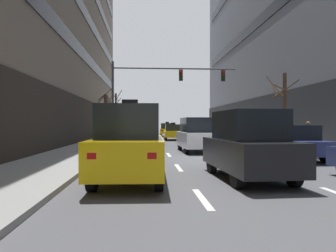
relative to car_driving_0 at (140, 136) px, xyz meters
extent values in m
plane|color=#515156|center=(3.25, -7.64, -0.79)|extent=(120.00, 120.00, 0.00)
cube|color=gray|center=(-3.43, -7.64, -0.72)|extent=(3.41, 80.00, 0.14)
cube|color=silver|center=(1.59, -15.64, -0.78)|extent=(0.16, 2.00, 0.01)
cube|color=silver|center=(1.59, -10.64, -0.78)|extent=(0.16, 2.00, 0.01)
cube|color=silver|center=(1.59, -5.64, -0.78)|extent=(0.16, 2.00, 0.01)
cube|color=silver|center=(1.59, -0.64, -0.78)|extent=(0.16, 2.00, 0.01)
cube|color=silver|center=(1.59, 4.36, -0.78)|extent=(0.16, 2.00, 0.01)
cube|color=silver|center=(1.59, 9.36, -0.78)|extent=(0.16, 2.00, 0.01)
cube|color=silver|center=(1.59, 14.36, -0.78)|extent=(0.16, 2.00, 0.01)
cube|color=silver|center=(1.59, 19.36, -0.78)|extent=(0.16, 2.00, 0.01)
cube|color=silver|center=(1.59, 24.36, -0.78)|extent=(0.16, 2.00, 0.01)
cube|color=silver|center=(4.91, -10.64, -0.78)|extent=(0.16, 2.00, 0.01)
cube|color=silver|center=(4.91, -5.64, -0.78)|extent=(0.16, 2.00, 0.01)
cube|color=silver|center=(4.91, -0.64, -0.78)|extent=(0.16, 2.00, 0.01)
cube|color=silver|center=(4.91, 4.36, -0.78)|extent=(0.16, 2.00, 0.01)
cube|color=silver|center=(4.91, 9.36, -0.78)|extent=(0.16, 2.00, 0.01)
cube|color=silver|center=(4.91, 14.36, -0.78)|extent=(0.16, 2.00, 0.01)
cube|color=silver|center=(4.91, 19.36, -0.78)|extent=(0.16, 2.00, 0.01)
cube|color=silver|center=(4.91, 24.36, -0.78)|extent=(0.16, 2.00, 0.01)
cylinder|color=black|center=(-0.74, 1.38, -0.47)|extent=(0.23, 0.65, 0.64)
cylinder|color=black|center=(0.81, 1.34, -0.47)|extent=(0.23, 0.65, 0.64)
cylinder|color=black|center=(-0.81, -1.24, -0.47)|extent=(0.23, 0.65, 0.64)
cylinder|color=black|center=(0.75, -1.28, -0.47)|extent=(0.23, 0.65, 0.64)
cube|color=navy|center=(0.00, 0.05, -0.16)|extent=(1.89, 4.31, 0.62)
cube|color=black|center=(0.00, -0.14, 0.48)|extent=(1.60, 1.88, 0.66)
cube|color=white|center=(-0.57, 2.16, -0.05)|extent=(0.20, 0.08, 0.14)
cube|color=red|center=(-0.67, -2.03, -0.05)|extent=(0.20, 0.08, 0.14)
cube|color=white|center=(0.68, 2.13, -0.05)|extent=(0.20, 0.08, 0.14)
cube|color=red|center=(0.58, -2.06, -0.05)|extent=(0.20, 0.08, 0.14)
cylinder|color=black|center=(-0.87, -11.96, -0.45)|extent=(0.25, 0.68, 0.67)
cylinder|color=black|center=(0.76, -12.01, -0.45)|extent=(0.25, 0.68, 0.67)
cylinder|color=black|center=(-0.96, -14.71, -0.45)|extent=(0.25, 0.68, 0.67)
cylinder|color=black|center=(0.67, -14.76, -0.45)|extent=(0.25, 0.68, 0.67)
cube|color=yellow|center=(-0.10, -13.36, 0.01)|extent=(2.01, 4.54, 0.92)
cube|color=black|center=(-0.10, -13.36, 0.92)|extent=(1.71, 2.70, 0.92)
cube|color=white|center=(-0.69, -11.14, 0.17)|extent=(0.21, 0.09, 0.14)
cube|color=red|center=(-0.83, -15.54, 0.17)|extent=(0.21, 0.09, 0.14)
cube|color=white|center=(0.62, -11.18, 0.17)|extent=(0.21, 0.09, 0.14)
cube|color=red|center=(0.48, -15.58, 0.17)|extent=(0.21, 0.09, 0.14)
cube|color=black|center=(-0.10, -13.36, 1.47)|extent=(0.45, 0.22, 0.18)
cylinder|color=black|center=(2.47, 11.24, -0.47)|extent=(0.23, 0.65, 0.64)
cylinder|color=black|center=(4.03, 11.19, -0.47)|extent=(0.23, 0.65, 0.64)
cylinder|color=black|center=(2.39, 8.61, -0.47)|extent=(0.23, 0.65, 0.64)
cylinder|color=black|center=(3.95, 8.56, -0.47)|extent=(0.23, 0.65, 0.64)
cube|color=yellow|center=(3.21, 9.90, -0.16)|extent=(1.91, 4.33, 0.62)
cube|color=black|center=(3.20, 9.70, 0.49)|extent=(1.61, 1.89, 0.66)
cube|color=white|center=(2.64, 12.02, -0.05)|extent=(0.20, 0.08, 0.14)
cube|color=red|center=(2.52, 7.81, -0.05)|extent=(0.20, 0.08, 0.14)
cube|color=white|center=(3.90, 11.98, -0.05)|extent=(0.20, 0.08, 0.14)
cube|color=red|center=(3.78, 7.78, -0.05)|extent=(0.20, 0.08, 0.14)
cube|color=black|center=(3.20, 9.70, 0.91)|extent=(0.43, 0.21, 0.18)
cylinder|color=black|center=(2.54, 21.69, -0.44)|extent=(0.26, 0.71, 0.70)
cylinder|color=black|center=(4.23, 21.61, -0.44)|extent=(0.26, 0.71, 0.70)
cylinder|color=black|center=(2.41, 18.84, -0.44)|extent=(0.26, 0.71, 0.70)
cylinder|color=black|center=(4.10, 18.77, -0.44)|extent=(0.26, 0.71, 0.70)
cube|color=yellow|center=(3.32, 20.23, -0.10)|extent=(2.15, 4.72, 0.67)
cube|color=black|center=(3.31, 20.02, 0.59)|extent=(1.78, 2.08, 0.72)
cube|color=white|center=(2.75, 22.54, 0.02)|extent=(0.21, 0.09, 0.15)
cube|color=red|center=(2.54, 17.98, 0.02)|extent=(0.21, 0.09, 0.15)
cube|color=white|center=(4.10, 22.47, 0.02)|extent=(0.21, 0.09, 0.15)
cube|color=red|center=(3.89, 17.92, 0.02)|extent=(0.21, 0.09, 0.15)
cube|color=black|center=(3.31, 20.02, 1.05)|extent=(0.47, 0.23, 0.19)
cylinder|color=black|center=(-0.75, 8.40, -0.46)|extent=(0.25, 0.67, 0.66)
cylinder|color=black|center=(0.84, 8.32, -0.46)|extent=(0.25, 0.67, 0.66)
cylinder|color=black|center=(-0.89, 5.72, -0.46)|extent=(0.25, 0.67, 0.66)
cylinder|color=black|center=(0.70, 5.64, -0.46)|extent=(0.25, 0.67, 0.66)
cube|color=black|center=(-0.02, 7.02, -0.14)|extent=(2.05, 4.46, 0.64)
cube|color=black|center=(-0.03, 6.82, 0.52)|extent=(1.68, 1.97, 0.68)
cube|color=white|center=(-0.56, 9.20, -0.03)|extent=(0.20, 0.09, 0.14)
cube|color=red|center=(-0.77, 4.91, -0.03)|extent=(0.20, 0.09, 0.14)
cube|color=white|center=(0.72, 9.14, -0.03)|extent=(0.20, 0.09, 0.14)
cube|color=red|center=(0.51, 4.84, -0.03)|extent=(0.20, 0.09, 0.14)
cylinder|color=black|center=(2.51, -2.78, -0.48)|extent=(0.23, 0.63, 0.62)
cylinder|color=black|center=(4.03, -2.73, -0.48)|extent=(0.23, 0.63, 0.62)
cylinder|color=black|center=(2.59, -5.33, -0.48)|extent=(0.23, 0.63, 0.62)
cylinder|color=black|center=(4.10, -5.28, -0.48)|extent=(0.23, 0.63, 0.62)
cube|color=white|center=(3.31, -4.03, -0.05)|extent=(1.87, 4.21, 0.85)
cube|color=black|center=(3.31, -4.03, 0.80)|extent=(1.59, 2.50, 0.85)
cube|color=white|center=(2.64, -2.01, 0.10)|extent=(0.19, 0.08, 0.13)
cube|color=red|center=(2.76, -6.09, 0.10)|extent=(0.19, 0.08, 0.13)
cube|color=white|center=(3.86, -1.97, 0.10)|extent=(0.19, 0.08, 0.13)
cube|color=red|center=(3.98, -6.05, 0.10)|extent=(0.19, 0.08, 0.13)
cylinder|color=black|center=(2.57, -12.00, -0.47)|extent=(0.24, 0.64, 0.64)
cylinder|color=black|center=(4.11, -11.94, -0.47)|extent=(0.24, 0.64, 0.64)
cylinder|color=black|center=(2.69, -14.60, -0.47)|extent=(0.24, 0.64, 0.64)
cylinder|color=black|center=(4.22, -14.53, -0.47)|extent=(0.24, 0.64, 0.64)
cube|color=black|center=(3.40, -13.27, -0.04)|extent=(1.95, 4.31, 0.87)
cube|color=black|center=(3.40, -13.27, 0.83)|extent=(1.65, 2.57, 0.87)
cube|color=white|center=(2.69, -11.22, 0.11)|extent=(0.20, 0.09, 0.13)
cube|color=red|center=(2.87, -15.37, 0.11)|extent=(0.20, 0.09, 0.13)
cube|color=white|center=(3.93, -11.17, 0.11)|extent=(0.20, 0.09, 0.13)
cube|color=red|center=(4.11, -15.32, 0.11)|extent=(0.20, 0.09, 0.13)
cube|color=white|center=(6.51, -12.60, -0.07)|extent=(0.19, 0.08, 0.13)
cylinder|color=black|center=(6.42, -7.02, -0.47)|extent=(0.22, 0.64, 0.64)
cylinder|color=black|center=(7.97, -7.03, -0.47)|extent=(0.22, 0.64, 0.64)
cylinder|color=black|center=(6.39, -9.62, -0.47)|extent=(0.22, 0.64, 0.64)
cylinder|color=black|center=(7.93, -9.64, -0.47)|extent=(0.22, 0.64, 0.64)
cube|color=navy|center=(7.18, -8.33, -0.16)|extent=(1.83, 4.26, 0.62)
cube|color=black|center=(7.18, -8.52, 0.47)|extent=(1.56, 1.85, 0.66)
cube|color=white|center=(6.58, -6.24, -0.05)|extent=(0.19, 0.08, 0.13)
cube|color=red|center=(6.53, -10.40, -0.05)|extent=(0.19, 0.08, 0.13)
cube|color=white|center=(7.82, -6.25, -0.05)|extent=(0.19, 0.08, 0.13)
cube|color=red|center=(7.77, -10.41, -0.05)|extent=(0.19, 0.08, 0.13)
cylinder|color=black|center=(6.39, -1.48, -0.46)|extent=(0.22, 0.65, 0.65)
cylinder|color=black|center=(7.97, -1.48, -0.46)|extent=(0.22, 0.65, 0.65)
cylinder|color=black|center=(6.39, -4.14, -0.46)|extent=(0.22, 0.65, 0.65)
cylinder|color=black|center=(7.97, -4.14, -0.46)|extent=(0.22, 0.65, 0.65)
cube|color=navy|center=(7.18, -2.81, -0.02)|extent=(1.81, 4.33, 0.89)
cube|color=black|center=(7.18, -2.81, 0.87)|extent=(1.58, 2.56, 0.89)
cube|color=white|center=(6.55, -0.68, 0.14)|extent=(0.20, 0.08, 0.14)
cube|color=red|center=(6.54, -4.94, 0.14)|extent=(0.20, 0.08, 0.14)
cube|color=white|center=(7.81, -0.68, 0.14)|extent=(0.20, 0.08, 0.14)
cube|color=red|center=(7.81, -4.94, 0.14)|extent=(0.20, 0.08, 0.14)
cylinder|color=black|center=(6.39, 6.24, -0.47)|extent=(0.22, 0.64, 0.64)
cylinder|color=black|center=(7.96, 6.25, -0.47)|extent=(0.22, 0.64, 0.64)
cylinder|color=black|center=(6.40, 3.61, -0.47)|extent=(0.22, 0.64, 0.64)
cylinder|color=black|center=(7.96, 3.61, -0.47)|extent=(0.22, 0.64, 0.64)
cube|color=maroon|center=(7.18, 4.93, -0.03)|extent=(1.81, 4.30, 0.88)
cube|color=black|center=(7.18, 4.93, 0.85)|extent=(1.57, 2.54, 0.88)
cube|color=white|center=(6.54, 7.03, 0.13)|extent=(0.20, 0.08, 0.14)
cube|color=red|center=(6.56, 2.82, 0.13)|extent=(0.20, 0.08, 0.14)
cube|color=white|center=(7.80, 7.04, 0.13)|extent=(0.20, 0.08, 0.14)
cube|color=red|center=(7.81, 2.82, 0.13)|extent=(0.20, 0.08, 0.14)
cylinder|color=#4C4C51|center=(-2.13, 2.04, 2.50)|extent=(0.18, 0.18, 6.29)
cylinder|color=#4C4C51|center=(2.64, 2.04, 5.16)|extent=(9.53, 0.12, 0.12)
cube|color=black|center=(3.11, 2.04, 4.64)|extent=(0.28, 0.24, 0.84)
sphere|color=red|center=(3.11, 1.90, 4.90)|extent=(0.17, 0.17, 0.17)
sphere|color=#523505|center=(3.11, 1.90, 4.64)|extent=(0.17, 0.17, 0.17)
sphere|color=#073E10|center=(3.11, 1.90, 4.38)|extent=(0.17, 0.17, 0.17)
cube|color=black|center=(6.45, 2.04, 4.64)|extent=(0.28, 0.24, 0.84)
sphere|color=red|center=(6.45, 1.90, 4.90)|extent=(0.17, 0.17, 0.17)
sphere|color=#523505|center=(6.45, 1.90, 4.64)|extent=(0.17, 0.17, 0.17)
sphere|color=#073E10|center=(6.45, 1.90, 4.38)|extent=(0.17, 0.17, 0.17)
cylinder|color=#4C3823|center=(9.59, -2.03, 1.80)|extent=(0.25, 0.25, 4.89)
cylinder|color=#42301E|center=(10.04, -1.35, 3.28)|extent=(1.43, 0.97, 1.20)
cylinder|color=#42301E|center=(9.28, -2.49, 3.13)|extent=(0.99, 0.71, 0.69)
cylinder|color=#42301E|center=(9.34, -1.52, 2.92)|extent=(1.09, 0.58, 0.69)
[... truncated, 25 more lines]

